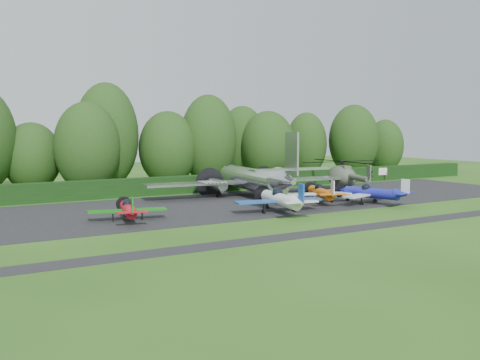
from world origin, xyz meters
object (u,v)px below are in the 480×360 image
light_plane_red (128,209)px  helicopter (342,175)px  light_plane_white (281,199)px  light_plane_blue (371,193)px  transport_plane (254,179)px  light_plane_orange (321,192)px  sign_board (376,172)px

light_plane_red → helicopter: bearing=2.7°
light_plane_white → light_plane_blue: light_plane_white is taller
helicopter → light_plane_blue: bearing=-134.7°
transport_plane → light_plane_white: size_ratio=2.76×
transport_plane → light_plane_white: 10.88m
light_plane_blue → light_plane_orange: bearing=160.5°
light_plane_white → helicopter: bearing=23.8°
light_plane_red → helicopter: size_ratio=0.50×
light_plane_blue → helicopter: size_ratio=0.57×
light_plane_red → helicopter: helicopter is taller
transport_plane → sign_board: transport_plane is taller
light_plane_orange → helicopter: 11.87m
sign_board → light_plane_white: bearing=-163.7°
transport_plane → light_plane_orange: 7.93m
light_plane_white → transport_plane: bearing=61.8°
transport_plane → light_plane_orange: transport_plane is taller
light_plane_white → light_plane_blue: (11.11, 0.29, -0.12)m
light_plane_red → sign_board: (41.78, 14.75, 0.26)m
light_plane_orange → light_plane_red: bearing=161.1°
light_plane_red → light_plane_blue: 24.25m
transport_plane → light_plane_blue: size_ratio=3.04×
light_plane_blue → sign_board: size_ratio=2.30×
helicopter → sign_board: (12.43, 6.97, -0.70)m
light_plane_red → light_plane_orange: bearing=-11.0°
light_plane_red → light_plane_blue: bearing=-18.2°
light_plane_orange → light_plane_blue: size_ratio=0.96×
light_plane_blue → helicopter: (5.24, 10.36, 0.80)m
light_plane_red → light_plane_white: 13.32m
light_plane_orange → sign_board: size_ratio=2.22×
light_plane_red → light_plane_orange: 20.10m
light_plane_white → helicopter: 19.52m
light_plane_white → light_plane_orange: light_plane_white is taller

